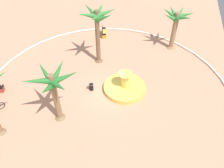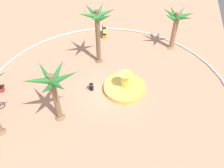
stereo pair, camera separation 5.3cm
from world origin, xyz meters
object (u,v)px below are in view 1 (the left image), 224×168
at_px(fountain, 125,87).
at_px(bench_east, 104,33).
at_px(palm_tree_near_fountain, 53,86).
at_px(palm_tree_by_curb, 176,22).
at_px(palm_tree_mid_plaza, 97,23).
at_px(trash_bin, 91,87).

xyz_separation_m(fountain, bench_east, (-8.86, -4.30, 0.05)).
distance_m(palm_tree_near_fountain, bench_east, 13.84).
bearing_deg(palm_tree_by_curb, fountain, -26.17).
distance_m(fountain, bench_east, 9.85).
height_order(palm_tree_near_fountain, bench_east, palm_tree_near_fountain).
height_order(palm_tree_by_curb, bench_east, palm_tree_by_curb).
bearing_deg(fountain, palm_tree_by_curb, 153.83).
bearing_deg(palm_tree_near_fountain, palm_tree_by_curb, 145.71).
bearing_deg(palm_tree_by_curb, palm_tree_mid_plaza, -59.98).
height_order(fountain, palm_tree_by_curb, palm_tree_by_curb).
distance_m(palm_tree_mid_plaza, trash_bin, 6.11).
distance_m(palm_tree_near_fountain, trash_bin, 5.30).
distance_m(fountain, palm_tree_mid_plaza, 6.66).
bearing_deg(palm_tree_near_fountain, bench_east, 178.51).
bearing_deg(palm_tree_by_curb, trash_bin, -38.63).
bearing_deg(palm_tree_mid_plaza, palm_tree_near_fountain, -7.68).
xyz_separation_m(palm_tree_near_fountain, palm_tree_by_curb, (-12.64, 8.62, -0.38)).
height_order(palm_tree_near_fountain, trash_bin, palm_tree_near_fountain).
distance_m(fountain, palm_tree_near_fountain, 7.34).
relative_size(palm_tree_mid_plaza, bench_east, 3.66).
bearing_deg(bench_east, palm_tree_mid_plaza, 8.56).
bearing_deg(bench_east, trash_bin, 7.37).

